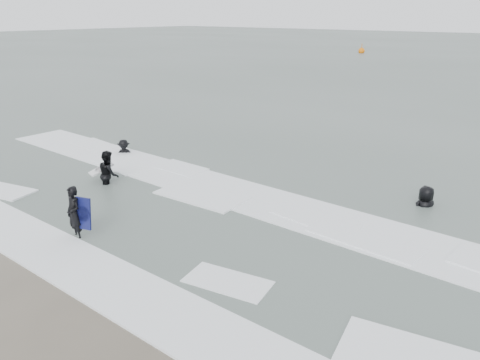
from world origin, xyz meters
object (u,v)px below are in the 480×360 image
Objects in this scene: buoy at (361,51)px; surfer_right_far at (425,207)px; surfer_wading at (110,184)px; surfer_breaker at (124,155)px; surfer_centre at (77,239)px.

surfer_right_far is at bearing -62.77° from buoy.
surfer_breaker is at bearing -14.78° from surfer_wading.
surfer_centre is 0.88× the size of surfer_right_far.
buoy is at bearing -42.05° from surfer_wading.
surfer_centre is 1.06× the size of surfer_breaker.
buoy reaches higher than surfer_right_far.
surfer_wading is at bearing -73.05° from buoy.
surfer_wading is (-3.18, 3.50, 0.00)m from surfer_centre.
buoy reaches higher than surfer_wading.
surfer_breaker is 0.95× the size of buoy.
surfer_breaker is 0.83× the size of surfer_right_far.
surfer_breaker is at bearing 140.74° from surfer_centre.
buoy is at bearing -113.33° from surfer_right_far.
surfer_centre is 11.53m from surfer_right_far.
surfer_right_far is at bearing 58.76° from surfer_centre.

